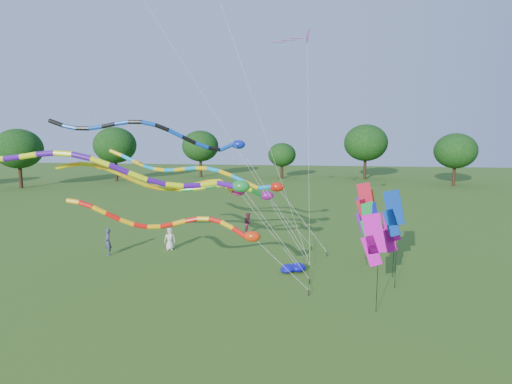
# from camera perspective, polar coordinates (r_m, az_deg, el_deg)

# --- Properties ---
(ground) EXTENTS (160.00, 160.00, 0.00)m
(ground) POSITION_cam_1_polar(r_m,az_deg,el_deg) (22.41, 0.52, -13.34)
(ground) COLOR #2D5717
(ground) RESTS_ON ground
(tree_ring) EXTENTS (121.78, 119.00, 9.62)m
(tree_ring) POSITION_cam_1_polar(r_m,az_deg,el_deg) (20.21, 0.25, 0.61)
(tree_ring) COLOR #382314
(tree_ring) RESTS_ON ground
(tube_kite_red) EXTENTS (11.76, 1.68, 5.41)m
(tube_kite_red) POSITION_cam_1_polar(r_m,az_deg,el_deg) (21.79, -9.16, -4.34)
(tube_kite_red) COLOR black
(tube_kite_red) RESTS_ON ground
(tube_kite_orange) EXTENTS (12.46, 3.42, 7.13)m
(tube_kite_orange) POSITION_cam_1_polar(r_m,az_deg,el_deg) (23.81, -10.84, 1.27)
(tube_kite_orange) COLOR black
(tube_kite_orange) RESTS_ON ground
(tube_kite_purple) EXTENTS (15.68, 3.20, 7.87)m
(tube_kite_purple) POSITION_cam_1_polar(r_m,az_deg,el_deg) (22.24, -14.12, 2.31)
(tube_kite_purple) COLOR black
(tube_kite_purple) RESTS_ON ground
(tube_kite_blue) EXTENTS (14.24, 4.00, 9.41)m
(tube_kite_blue) POSITION_cam_1_polar(r_m,az_deg,el_deg) (25.16, -11.33, 7.37)
(tube_kite_blue) COLOR black
(tube_kite_blue) RESTS_ON ground
(tube_kite_cyan) EXTENTS (15.54, 2.35, 7.36)m
(tube_kite_cyan) POSITION_cam_1_polar(r_m,az_deg,el_deg) (29.53, -6.17, 2.35)
(tube_kite_cyan) COLOR black
(tube_kite_cyan) RESTS_ON ground
(tube_kite_green) EXTENTS (13.30, 3.69, 6.60)m
(tube_kite_green) POSITION_cam_1_polar(r_m,az_deg,el_deg) (28.27, -6.44, 0.69)
(tube_kite_green) COLOR black
(tube_kite_green) RESTS_ON ground
(delta_kite_high_c) EXTENTS (2.84, 5.29, 15.10)m
(delta_kite_high_c) POSITION_cam_1_polar(r_m,az_deg,el_deg) (29.95, 6.81, 20.01)
(delta_kite_high_c) COLOR black
(delta_kite_high_c) RESTS_ON ground
(banner_pole_blue_b) EXTENTS (1.13, 0.42, 5.25)m
(banner_pole_blue_b) POSITION_cam_1_polar(r_m,az_deg,el_deg) (23.18, 17.82, -2.76)
(banner_pole_blue_b) COLOR black
(banner_pole_blue_b) RESTS_ON ground
(banner_pole_red) EXTENTS (1.16, 0.12, 5.16)m
(banner_pole_red) POSITION_cam_1_polar(r_m,az_deg,el_deg) (26.68, 14.31, -1.40)
(banner_pole_red) COLOR black
(banner_pole_red) RESTS_ON ground
(banner_pole_magenta_a) EXTENTS (1.16, 0.19, 4.63)m
(banner_pole_magenta_a) POSITION_cam_1_polar(r_m,az_deg,el_deg) (19.96, 15.37, -6.20)
(banner_pole_magenta_a) COLOR black
(banner_pole_magenta_a) RESTS_ON ground
(banner_pole_orange) EXTENTS (1.10, 0.54, 4.51)m
(banner_pole_orange) POSITION_cam_1_polar(r_m,az_deg,el_deg) (28.57, 14.71, -2.09)
(banner_pole_orange) COLOR black
(banner_pole_orange) RESTS_ON ground
(banner_pole_blue_a) EXTENTS (1.13, 0.41, 4.03)m
(banner_pole_blue_a) POSITION_cam_1_polar(r_m,az_deg,el_deg) (26.49, 15.03, -3.95)
(banner_pole_blue_a) COLOR black
(banner_pole_blue_a) RESTS_ON ground
(banner_pole_magenta_b) EXTENTS (1.16, 0.30, 3.94)m
(banner_pole_magenta_b) POSITION_cam_1_polar(r_m,az_deg,el_deg) (25.00, 17.49, -4.99)
(banner_pole_magenta_b) COLOR black
(banner_pole_magenta_b) RESTS_ON ground
(banner_pole_violet) EXTENTS (1.12, 0.48, 4.20)m
(banner_pole_violet) POSITION_cam_1_polar(r_m,az_deg,el_deg) (27.90, 14.17, -2.95)
(banner_pole_violet) COLOR black
(banner_pole_violet) RESTS_ON ground
(banner_pole_green) EXTENTS (1.10, 0.52, 4.08)m
(banner_pole_green) POSITION_cam_1_polar(r_m,az_deg,el_deg) (26.36, 14.75, -3.89)
(banner_pole_green) COLOR black
(banner_pole_green) RESTS_ON ground
(blue_nylon_heap) EXTENTS (1.72, 1.39, 0.55)m
(blue_nylon_heap) POSITION_cam_1_polar(r_m,az_deg,el_deg) (25.75, 5.13, -9.92)
(blue_nylon_heap) COLOR #0C0C9E
(blue_nylon_heap) RESTS_ON ground
(person_a) EXTENTS (0.83, 0.62, 1.54)m
(person_a) POSITION_cam_1_polar(r_m,az_deg,el_deg) (30.42, -11.42, -6.14)
(person_a) COLOR silver
(person_a) RESTS_ON ground
(person_b) EXTENTS (0.74, 0.79, 1.81)m
(person_b) POSITION_cam_1_polar(r_m,az_deg,el_deg) (30.13, -19.15, -6.31)
(person_b) COLOR #42455D
(person_b) RESTS_ON ground
(person_c) EXTENTS (0.72, 0.88, 1.70)m
(person_c) POSITION_cam_1_polar(r_m,az_deg,el_deg) (34.32, -1.04, -4.19)
(person_c) COLOR maroon
(person_c) RESTS_ON ground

